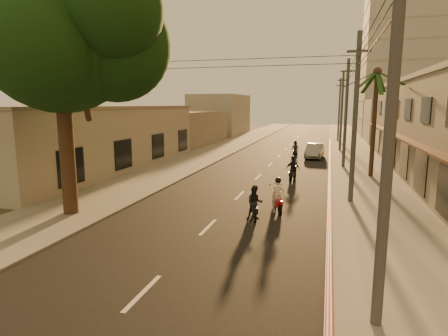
{
  "coord_description": "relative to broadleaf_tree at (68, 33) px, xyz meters",
  "views": [
    {
      "loc": [
        4.91,
        -12.92,
        5.31
      ],
      "look_at": [
        -0.27,
        5.54,
        2.05
      ],
      "focal_mm": 30.0,
      "sensor_mm": 36.0,
      "label": 1
    }
  ],
  "objects": [
    {
      "name": "broadleaf_tree",
      "position": [
        0.0,
        0.0,
        0.0
      ],
      "size": [
        9.6,
        8.7,
        12.1
      ],
      "color": "black",
      "rests_on": "ground"
    },
    {
      "name": "sidewalk_left",
      "position": [
        -0.89,
        17.86,
        -8.42
      ],
      "size": [
        5.0,
        140.0,
        0.12
      ],
      "primitive_type": "cube",
      "color": "slate",
      "rests_on": "ground"
    },
    {
      "name": "scooter_mid_b",
      "position": [
        9.2,
        11.01,
        -7.67
      ],
      "size": [
        1.1,
        1.82,
        1.79
      ],
      "rotation": [
        0.0,
        0.0,
        -0.14
      ],
      "color": "black",
      "rests_on": "ground"
    },
    {
      "name": "ground",
      "position": [
        6.61,
        -2.14,
        -8.48
      ],
      "size": [
        160.0,
        160.0,
        0.0
      ],
      "primitive_type": "plane",
      "color": "#383023",
      "rests_on": "ground"
    },
    {
      "name": "left_building",
      "position": [
        -7.37,
        11.86,
        -5.88
      ],
      "size": [
        8.2,
        24.2,
        5.2
      ],
      "color": "#A8A398",
      "rests_on": "ground"
    },
    {
      "name": "filler_left_near",
      "position": [
        -7.39,
        31.86,
        -6.28
      ],
      "size": [
        8.0,
        14.0,
        4.4
      ],
      "primitive_type": "cube",
      "color": "#A8A398",
      "rests_on": "ground"
    },
    {
      "name": "utility_poles",
      "position": [
        12.81,
        17.86,
        -1.94
      ],
      "size": [
        1.2,
        48.26,
        9.0
      ],
      "color": "#38383A",
      "rests_on": "ground"
    },
    {
      "name": "filler_right",
      "position": [
        20.61,
        42.86,
        -5.48
      ],
      "size": [
        8.0,
        14.0,
        6.0
      ],
      "primitive_type": "cube",
      "color": "#A8A398",
      "rests_on": "ground"
    },
    {
      "name": "scooter_red",
      "position": [
        9.22,
        3.0,
        -7.68
      ],
      "size": [
        0.96,
        1.75,
        1.79
      ],
      "rotation": [
        0.0,
        0.0,
        0.34
      ],
      "color": "black",
      "rests_on": "ground"
    },
    {
      "name": "distant_tower",
      "position": [
        22.61,
        53.86,
        5.52
      ],
      "size": [
        12.1,
        12.1,
        28.0
      ],
      "color": "#B7B5B2",
      "rests_on": "ground"
    },
    {
      "name": "scooter_far_a",
      "position": [
        8.23,
        24.09,
        -7.74
      ],
      "size": [
        0.8,
        1.68,
        1.64
      ],
      "rotation": [
        0.0,
        0.0,
        -0.04
      ],
      "color": "black",
      "rests_on": "ground"
    },
    {
      "name": "filler_left_far",
      "position": [
        -7.39,
        49.86,
        -4.98
      ],
      "size": [
        8.0,
        14.0,
        7.0
      ],
      "primitive_type": "cube",
      "color": "#A8A398",
      "rests_on": "ground"
    },
    {
      "name": "curb_stripe",
      "position": [
        11.71,
        12.86,
        -8.38
      ],
      "size": [
        0.2,
        60.0,
        0.2
      ],
      "primitive_type": "cube",
      "color": "red",
      "rests_on": "ground"
    },
    {
      "name": "sidewalk_right",
      "position": [
        14.11,
        17.86,
        -8.42
      ],
      "size": [
        5.0,
        140.0,
        0.12
      ],
      "primitive_type": "cube",
      "color": "slate",
      "rests_on": "ground"
    },
    {
      "name": "road",
      "position": [
        6.61,
        17.86,
        -8.47
      ],
      "size": [
        10.0,
        140.0,
        0.02
      ],
      "primitive_type": "cube",
      "color": "black",
      "rests_on": "ground"
    },
    {
      "name": "palm_tree",
      "position": [
        14.61,
        13.86,
        -1.33
      ],
      "size": [
        5.0,
        5.0,
        8.2
      ],
      "color": "black",
      "rests_on": "ground"
    },
    {
      "name": "scooter_mid_a",
      "position": [
        8.33,
        1.64,
        -7.73
      ],
      "size": [
        1.03,
        1.64,
        1.63
      ],
      "rotation": [
        0.0,
        0.0,
        0.25
      ],
      "color": "black",
      "rests_on": "ground"
    },
    {
      "name": "parked_car",
      "position": [
        10.23,
        23.17,
        -7.75
      ],
      "size": [
        2.14,
        4.6,
        1.45
      ],
      "primitive_type": "imported",
      "rotation": [
        0.0,
        0.0,
        -0.07
      ],
      "color": "gray",
      "rests_on": "ground"
    }
  ]
}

